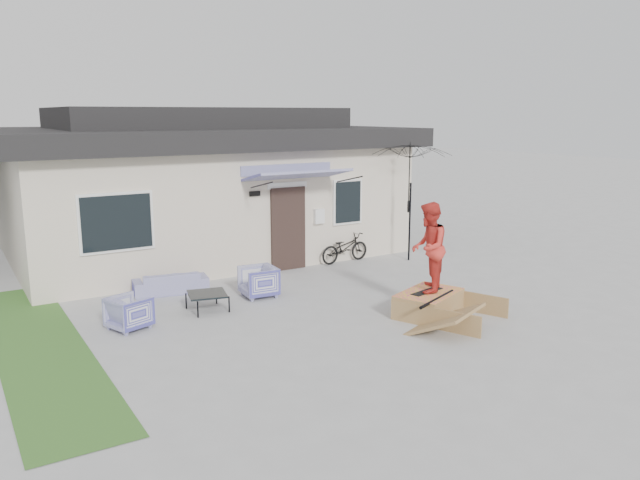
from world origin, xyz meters
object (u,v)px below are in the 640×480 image
loveseat (171,279)px  coffee_table (207,302)px  skate_ramp (429,303)px  skater (429,246)px  armchair_right (258,280)px  bicycle (345,245)px  patio_umbrella (410,196)px  armchair_left (129,311)px  skateboard (427,291)px

loveseat → coffee_table: bearing=107.2°
skate_ramp → skater: skater is taller
armchair_right → coffee_table: size_ratio=1.01×
coffee_table → skater: bearing=-34.7°
bicycle → patio_umbrella: (1.61, -0.72, 1.27)m
skater → armchair_right: bearing=-94.4°
loveseat → skater: (3.81, -4.11, 1.07)m
bicycle → coffee_table: bearing=108.7°
armchair_left → armchair_right: bearing=-98.5°
coffee_table → skate_ramp: size_ratio=0.41×
loveseat → armchair_right: armchair_right is taller
coffee_table → loveseat: bearing=97.5°
armchair_right → skate_ramp: (2.31, -2.87, -0.14)m
armchair_left → armchair_right: 3.00m
armchair_left → skater: size_ratio=0.39×
skateboard → patio_umbrella: bearing=42.0°
armchair_right → skate_ramp: 3.68m
coffee_table → skateboard: 4.39m
skateboard → skater: size_ratio=0.46×
loveseat → skater: bearing=142.5°
bicycle → patio_umbrella: size_ratio=0.59×
armchair_right → skateboard: size_ratio=0.92×
bicycle → skateboard: size_ratio=1.86×
skateboard → armchair_right: bearing=116.4°
coffee_table → skater: skater is taller
coffee_table → patio_umbrella: patio_umbrella is taller
patio_umbrella → loveseat: bearing=177.0°
bicycle → skateboard: (-1.07, -4.50, -0.00)m
bicycle → skater: skater is taller
armchair_right → skate_ramp: armchair_right is taller
armchair_left → skater: (5.23, -2.21, 1.04)m
skateboard → bicycle: bearing=63.9°
coffee_table → patio_umbrella: 6.60m
armchair_left → coffee_table: armchair_left is taller
coffee_table → skate_ramp: (3.62, -2.53, 0.05)m
armchair_right → coffee_table: armchair_right is taller
skate_ramp → skater: size_ratio=1.03×
armchair_right → skater: skater is taller
loveseat → patio_umbrella: (6.49, -0.33, 1.44)m
armchair_left → patio_umbrella: (7.91, 1.56, 1.41)m
patio_umbrella → skate_ramp: patio_umbrella is taller
bicycle → skateboard: 4.62m
armchair_left → coffee_table: size_ratio=0.94×
patio_umbrella → skater: bearing=-125.4°
coffee_table → skater: (3.60, -2.49, 1.20)m
bicycle → patio_umbrella: 2.17m
armchair_left → skateboard: size_ratio=0.85×
loveseat → skate_ramp: bearing=142.4°
loveseat → bicycle: 4.91m
armchair_right → coffee_table: 1.36m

